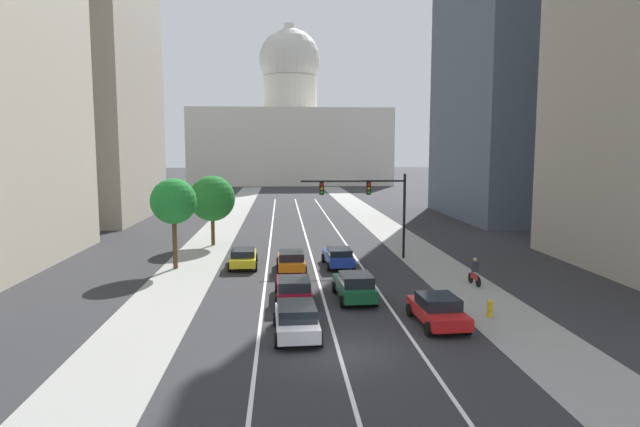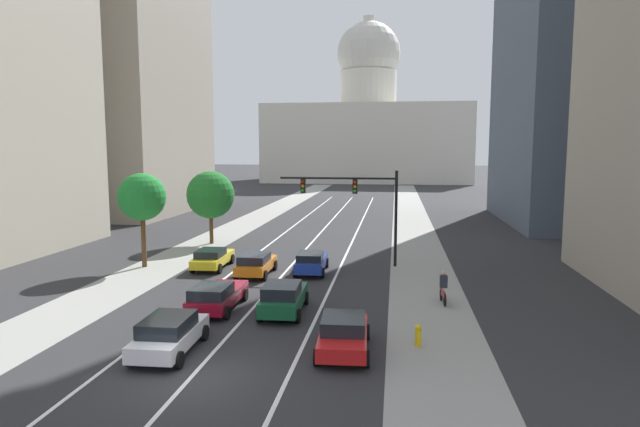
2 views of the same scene
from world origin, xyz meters
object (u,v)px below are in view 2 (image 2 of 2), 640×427
at_px(car_orange, 256,264).
at_px(street_tree_near_left, 142,197).
at_px(car_yellow, 212,258).
at_px(traffic_signal_mast, 358,198).
at_px(car_white, 169,334).
at_px(cyclist, 443,288).
at_px(car_red, 343,333).
at_px(car_blue, 311,261).
at_px(capitol_building, 368,130).
at_px(car_green, 283,297).
at_px(car_crimson, 217,296).
at_px(street_tree_mid_left, 210,195).
at_px(fire_hydrant, 418,335).

height_order(car_orange, street_tree_near_left, street_tree_near_left).
xyz_separation_m(car_yellow, traffic_signal_mast, (9.49, 2.32, 3.93)).
distance_m(car_white, cyclist, 13.92).
bearing_deg(car_red, car_blue, 11.41).
xyz_separation_m(capitol_building, traffic_signal_mast, (4.47, -97.28, -7.62)).
bearing_deg(car_green, street_tree_near_left, 49.67).
height_order(car_crimson, street_tree_near_left, street_tree_near_left).
bearing_deg(car_yellow, car_crimson, -161.76).
bearing_deg(traffic_signal_mast, car_yellow, -166.29).
xyz_separation_m(car_red, car_green, (-3.34, 4.51, 0.06)).
distance_m(capitol_building, street_tree_mid_left, 91.22).
relative_size(car_red, car_yellow, 0.96).
height_order(car_crimson, cyclist, cyclist).
bearing_deg(car_white, car_orange, -1.85).
distance_m(car_blue, traffic_signal_mast, 5.49).
distance_m(car_green, street_tree_mid_left, 20.99).
bearing_deg(street_tree_mid_left, car_crimson, -70.04).
bearing_deg(traffic_signal_mast, car_orange, -148.03).
xyz_separation_m(car_green, cyclist, (7.78, 2.75, 0.05)).
relative_size(capitol_building, street_tree_near_left, 7.51).
distance_m(car_green, cyclist, 8.25).
xyz_separation_m(capitol_building, car_green, (1.68, -108.66, -11.45)).
height_order(car_yellow, traffic_signal_mast, traffic_signal_mast).
distance_m(car_green, street_tree_near_left, 15.00).
relative_size(car_white, traffic_signal_mast, 0.55).
bearing_deg(car_blue, car_yellow, 84.48).
bearing_deg(car_white, car_yellow, 11.01).
bearing_deg(car_green, car_yellow, 34.15).
relative_size(car_crimson, traffic_signal_mast, 0.59).
distance_m(car_green, car_white, 6.53).
bearing_deg(car_white, car_blue, -15.06).
xyz_separation_m(car_crimson, car_orange, (-0.00, 7.52, 0.00)).
bearing_deg(street_tree_near_left, cyclist, -17.81).
height_order(car_crimson, car_yellow, car_crimson).
distance_m(traffic_signal_mast, street_tree_mid_left, 14.45).
xyz_separation_m(car_orange, car_yellow, (-3.35, 1.52, -0.04)).
height_order(car_white, traffic_signal_mast, traffic_signal_mast).
xyz_separation_m(car_orange, street_tree_mid_left, (-6.59, 10.64, 3.34)).
bearing_deg(fire_hydrant, car_blue, 117.16).
distance_m(capitol_building, cyclist, 106.94).
height_order(car_orange, car_white, car_white).
height_order(car_green, street_tree_near_left, street_tree_near_left).
bearing_deg(fire_hydrant, capitol_building, 94.06).
height_order(car_red, car_blue, car_red).
bearing_deg(fire_hydrant, car_crimson, 159.70).
height_order(cyclist, street_tree_near_left, street_tree_near_left).
relative_size(car_crimson, car_blue, 1.04).
bearing_deg(car_yellow, street_tree_near_left, 89.71).
bearing_deg(car_blue, car_crimson, 156.43).
bearing_deg(car_orange, car_white, 179.46).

